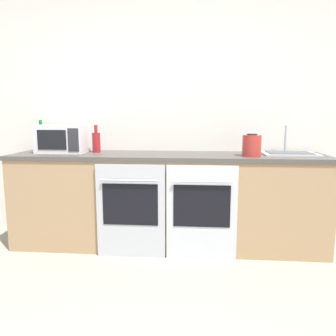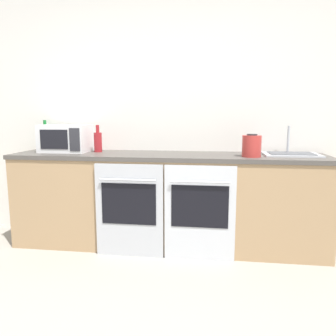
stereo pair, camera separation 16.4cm
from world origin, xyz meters
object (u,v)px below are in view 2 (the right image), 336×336
microwave (66,138)px  sink (291,154)px  oven_right (200,213)px  kettle (252,146)px  oven_left (129,210)px  bottle_green (46,138)px  bottle_red (98,141)px

microwave → sink: microwave is taller
oven_right → kettle: kettle is taller
oven_left → microwave: 1.04m
bottle_green → kettle: bearing=-8.6°
oven_right → bottle_red: bottle_red is taller
bottle_red → bottle_green: bearing=169.3°
bottle_green → sink: bottle_green is taller
oven_right → kettle: (0.44, 0.20, 0.57)m
bottle_green → kettle: bottle_green is taller
oven_right → bottle_red: bearing=159.1°
kettle → bottle_green: bearing=171.4°
bottle_green → sink: bearing=-3.3°
sink → bottle_red: bearing=179.2°
oven_left → bottle_red: bearing=136.1°
bottle_green → oven_left: bearing=-26.5°
oven_right → sink: (0.82, 0.38, 0.49)m
bottle_red → sink: size_ratio=0.54×
sink → oven_left: bearing=-165.5°
kettle → sink: 0.43m
microwave → oven_left: bearing=-26.8°
microwave → sink: size_ratio=0.94×
oven_right → bottle_green: 1.85m
oven_left → oven_right: same height
oven_right → kettle: size_ratio=4.21×
microwave → bottle_red: 0.33m
oven_right → microwave: bearing=164.7°
kettle → microwave: bearing=174.4°
oven_left → oven_right: 0.63m
oven_left → bottle_green: bottle_green is taller
microwave → bottle_green: 0.33m
oven_right → microwave: microwave is taller
bottle_green → kettle: 2.14m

